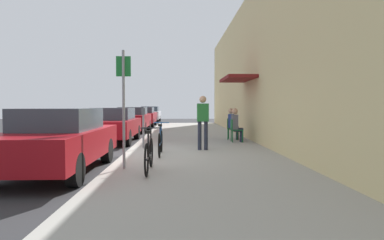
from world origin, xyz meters
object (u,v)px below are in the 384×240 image
Objects in this scene: bicycle_0 at (149,155)px; cafe_chair_0 at (235,129)px; parked_car_3 at (143,116)px; parking_meter at (143,125)px; parked_car_4 at (150,114)px; pedestrian_standing at (203,118)px; cafe_chair_1 at (231,127)px; parked_car_1 at (113,125)px; bicycle_1 at (160,142)px; parked_car_2 at (133,119)px; street_sign at (124,100)px; seated_patron_1 at (232,123)px; parked_car_0 at (58,140)px; seated_patron_0 at (236,124)px.

bicycle_0 reaches higher than cafe_chair_0.
parked_car_3 is 5.06× the size of cafe_chair_0.
parked_car_4 is at bearing 94.35° from parking_meter.
cafe_chair_1 is at bearing 66.88° from pedestrian_standing.
parking_meter is 4.33m from cafe_chair_1.
parked_car_1 reaches higher than bicycle_1.
parking_meter reaches higher than parked_car_1.
parked_car_2 is 12.77m from bicycle_0.
parked_car_3 is 18.35m from bicycle_0.
cafe_chair_1 is (2.76, 6.70, 0.14)m from bicycle_0.
street_sign is 3.67m from pedestrian_standing.
parking_meter is at bearing -140.38° from seated_patron_1.
parking_meter is at bearing -79.88° from parked_car_2.
parked_car_0 is at bearing -90.00° from parked_car_2.
seated_patron_1 is (4.91, -5.91, 0.07)m from parked_car_2.
parked_car_3 reaches higher than cafe_chair_0.
parked_car_1 is 2.57× the size of bicycle_1.
pedestrian_standing is at bearing -114.07° from seated_patron_1.
seated_patron_1 is (4.91, -0.17, 0.08)m from parked_car_1.
parked_car_1 is at bearing -90.00° from parked_car_4.
seated_patron_1 is (2.72, 4.27, 0.34)m from bicycle_1.
seated_patron_0 is (4.91, -18.53, 0.06)m from parked_car_4.
cafe_chair_1 is at bearing 62.09° from street_sign.
street_sign is at bearing -83.00° from parked_car_2.
bicycle_0 is 1.01× the size of pedestrian_standing.
parked_car_0 reaches higher than parking_meter.
parked_car_0 is 2.18m from bicycle_0.
parked_car_1 reaches higher than seated_patron_1.
seated_patron_1 is at bearing -66.96° from parked_car_3.
pedestrian_standing is at bearing -44.61° from parked_car_1.
seated_patron_0 is (2.82, 5.75, 0.34)m from bicycle_0.
cafe_chair_0 is (2.76, 5.75, 0.14)m from bicycle_0.
seated_patron_1 is (0.06, -0.01, 0.19)m from cafe_chair_1.
bicycle_1 is at bearing 87.55° from bicycle_0.
seated_patron_1 is (2.82, 6.69, 0.34)m from bicycle_0.
cafe_chair_1 is (4.85, -5.89, -0.13)m from parked_car_2.
pedestrian_standing reaches higher than seated_patron_1.
bicycle_0 reaches higher than cafe_chair_1.
parked_car_3 is 14.40m from parking_meter.
cafe_chair_1 is at bearing 93.47° from seated_patron_0.
parked_car_2 is 2.57× the size of bicycle_0.
cafe_chair_1 is at bearing 89.87° from cafe_chair_0.
parked_car_2 is 8.82m from parking_meter.
parked_car_4 is at bearing 90.00° from parked_car_2.
pedestrian_standing is (1.27, 1.02, 0.64)m from bicycle_1.
cafe_chair_1 is at bearing 58.14° from bicycle_1.
parked_car_2 is at bearing -90.00° from parked_car_4.
parked_car_0 is 17.64m from parked_car_3.
pedestrian_standing reaches higher than bicycle_0.
seated_patron_0 is (4.91, -12.48, 0.08)m from parked_car_3.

